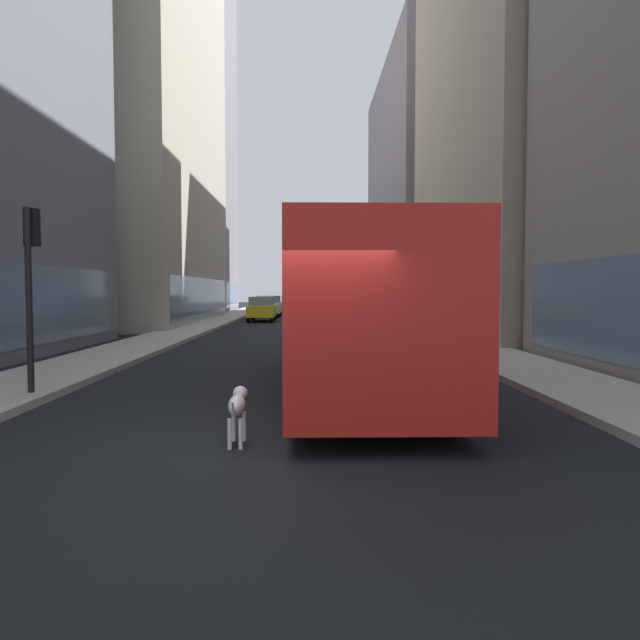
# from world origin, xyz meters

# --- Properties ---
(ground_plane) EXTENTS (120.00, 120.00, 0.00)m
(ground_plane) POSITION_xyz_m (0.00, 35.00, 0.00)
(ground_plane) COLOR black
(sidewalk_left) EXTENTS (2.40, 110.00, 0.15)m
(sidewalk_left) POSITION_xyz_m (-5.70, 35.00, 0.07)
(sidewalk_left) COLOR #ADA89E
(sidewalk_left) RESTS_ON ground
(sidewalk_right) EXTENTS (2.40, 110.00, 0.15)m
(sidewalk_right) POSITION_xyz_m (5.70, 35.00, 0.07)
(sidewalk_right) COLOR #ADA89E
(sidewalk_right) RESTS_ON ground
(building_left_mid) EXTENTS (11.00, 20.78, 26.97)m
(building_left_mid) POSITION_xyz_m (-11.90, 30.27, 13.48)
(building_left_mid) COLOR #B2A893
(building_left_mid) RESTS_ON ground
(building_left_far) EXTENTS (9.20, 15.29, 32.55)m
(building_left_far) POSITION_xyz_m (-11.90, 48.97, 16.27)
(building_left_far) COLOR slate
(building_left_far) RESTS_ON ground
(building_right_mid) EXTENTS (10.79, 16.02, 20.49)m
(building_right_mid) POSITION_xyz_m (11.90, 19.59, 10.24)
(building_right_mid) COLOR #A0937F
(building_right_mid) RESTS_ON ground
(building_right_far) EXTENTS (11.08, 23.62, 20.28)m
(building_right_far) POSITION_xyz_m (11.90, 41.68, 10.13)
(building_right_far) COLOR slate
(building_right_far) RESTS_ON ground
(transit_bus) EXTENTS (2.78, 11.53, 3.05)m
(transit_bus) POSITION_xyz_m (1.20, 5.05, 1.78)
(transit_bus) COLOR red
(transit_bus) RESTS_ON ground
(car_grey_wagon) EXTENTS (1.92, 4.44, 1.62)m
(car_grey_wagon) POSITION_xyz_m (1.20, 15.34, 0.82)
(car_grey_wagon) COLOR slate
(car_grey_wagon) RESTS_ON ground
(car_blue_hatchback) EXTENTS (1.83, 4.36, 1.62)m
(car_blue_hatchback) POSITION_xyz_m (1.20, 36.89, 0.82)
(car_blue_hatchback) COLOR #4C6BB7
(car_blue_hatchback) RESTS_ON ground
(car_silver_sedan) EXTENTS (1.83, 4.19, 1.62)m
(car_silver_sedan) POSITION_xyz_m (-1.20, 44.16, 0.82)
(car_silver_sedan) COLOR #B7BABF
(car_silver_sedan) RESTS_ON ground
(car_white_van) EXTENTS (1.84, 4.57, 1.62)m
(car_white_van) POSITION_xyz_m (-2.80, 37.94, 0.82)
(car_white_van) COLOR silver
(car_white_van) RESTS_ON ground
(car_yellow_taxi) EXTENTS (1.71, 4.18, 1.62)m
(car_yellow_taxi) POSITION_xyz_m (-2.80, 31.34, 0.82)
(car_yellow_taxi) COLOR yellow
(car_yellow_taxi) RESTS_ON ground
(car_red_coupe) EXTENTS (1.71, 4.36, 1.62)m
(car_red_coupe) POSITION_xyz_m (2.80, 23.79, 0.82)
(car_red_coupe) COLOR red
(car_red_coupe) RESTS_ON ground
(dalmatian_dog) EXTENTS (0.22, 0.96, 0.72)m
(dalmatian_dog) POSITION_xyz_m (-0.71, 0.18, 0.51)
(dalmatian_dog) COLOR white
(dalmatian_dog) RESTS_ON ground
(traffic_light_near) EXTENTS (0.24, 0.41, 3.40)m
(traffic_light_near) POSITION_xyz_m (-4.90, 3.47, 2.44)
(traffic_light_near) COLOR black
(traffic_light_near) RESTS_ON sidewalk_left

